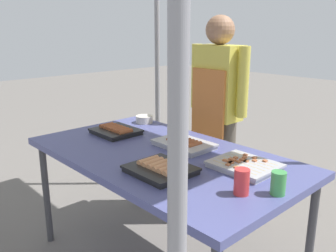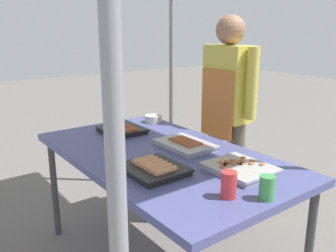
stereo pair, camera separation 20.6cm
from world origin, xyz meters
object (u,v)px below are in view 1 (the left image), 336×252
(drink_cup_by_wok, at_px, (278,183))
(vendor_woman, at_px, (217,102))
(condiment_bowl, at_px, (144,119))
(tray_meat_skewers, at_px, (244,165))
(stall_table, at_px, (162,161))
(drink_cup_near_edge, at_px, (242,182))
(tray_grilled_sausages, at_px, (184,144))
(tray_pork_links, at_px, (161,169))
(tray_spring_rolls, at_px, (116,131))

(drink_cup_by_wok, bearing_deg, vendor_woman, 142.02)
(condiment_bowl, bearing_deg, tray_meat_skewers, -10.93)
(condiment_bowl, relative_size, vendor_woman, 0.08)
(tray_meat_skewers, bearing_deg, condiment_bowl, 169.07)
(stall_table, height_order, vendor_woman, vendor_woman)
(stall_table, bearing_deg, drink_cup_near_edge, -9.20)
(drink_cup_by_wok, distance_m, vendor_woman, 1.24)
(tray_grilled_sausages, height_order, drink_cup_by_wok, drink_cup_by_wok)
(tray_grilled_sausages, bearing_deg, stall_table, -94.45)
(tray_grilled_sausages, xyz_separation_m, tray_pork_links, (0.20, -0.37, 0.00))
(tray_pork_links, xyz_separation_m, condiment_bowl, (-0.81, 0.55, 0.00))
(stall_table, distance_m, tray_pork_links, 0.31)
(tray_spring_rolls, bearing_deg, vendor_woman, 71.09)
(tray_spring_rolls, relative_size, drink_cup_near_edge, 2.54)
(condiment_bowl, distance_m, vendor_woman, 0.56)
(stall_table, xyz_separation_m, tray_meat_skewers, (0.46, 0.15, 0.07))
(drink_cup_near_edge, bearing_deg, tray_meat_skewers, 123.13)
(tray_spring_rolls, bearing_deg, tray_grilled_sausages, 15.67)
(tray_meat_skewers, height_order, vendor_woman, vendor_woman)
(stall_table, distance_m, tray_spring_rolls, 0.50)
(tray_grilled_sausages, distance_m, drink_cup_near_edge, 0.67)
(stall_table, height_order, drink_cup_by_wok, drink_cup_by_wok)
(tray_spring_rolls, bearing_deg, drink_cup_near_edge, -6.51)
(tray_grilled_sausages, xyz_separation_m, drink_cup_near_edge, (0.62, -0.27, 0.04))
(tray_meat_skewers, height_order, tray_spring_rolls, tray_spring_rolls)
(tray_grilled_sausages, relative_size, tray_meat_skewers, 1.10)
(drink_cup_near_edge, bearing_deg, tray_grilled_sausages, 156.31)
(drink_cup_by_wok, bearing_deg, condiment_bowl, 165.56)
(tray_meat_skewers, relative_size, condiment_bowl, 2.49)
(tray_grilled_sausages, height_order, drink_cup_near_edge, drink_cup_near_edge)
(stall_table, relative_size, condiment_bowl, 12.56)
(drink_cup_near_edge, xyz_separation_m, vendor_woman, (-0.87, 0.87, 0.09))
(drink_cup_near_edge, relative_size, vendor_woman, 0.08)
(condiment_bowl, height_order, vendor_woman, vendor_woman)
(tray_spring_rolls, bearing_deg, drink_cup_by_wok, -0.68)
(tray_meat_skewers, xyz_separation_m, drink_cup_by_wok, (0.27, -0.14, 0.03))
(tray_grilled_sausages, distance_m, vendor_woman, 0.67)
(stall_table, relative_size, tray_pork_links, 5.25)
(tray_grilled_sausages, distance_m, tray_meat_skewers, 0.45)
(tray_meat_skewers, relative_size, tray_pork_links, 1.04)
(drink_cup_by_wok, height_order, vendor_woman, vendor_woman)
(tray_spring_rolls, height_order, drink_cup_near_edge, drink_cup_near_edge)
(stall_table, xyz_separation_m, tray_grilled_sausages, (0.01, 0.17, 0.07))
(condiment_bowl, bearing_deg, stall_table, -30.83)
(tray_grilled_sausages, xyz_separation_m, tray_meat_skewers, (0.45, -0.02, -0.00))
(drink_cup_by_wok, bearing_deg, drink_cup_near_edge, -133.57)
(tray_meat_skewers, bearing_deg, drink_cup_near_edge, -56.87)
(condiment_bowl, xyz_separation_m, drink_cup_near_edge, (1.22, -0.46, 0.03))
(condiment_bowl, bearing_deg, drink_cup_by_wok, -14.44)
(tray_grilled_sausages, relative_size, tray_spring_rolls, 1.19)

